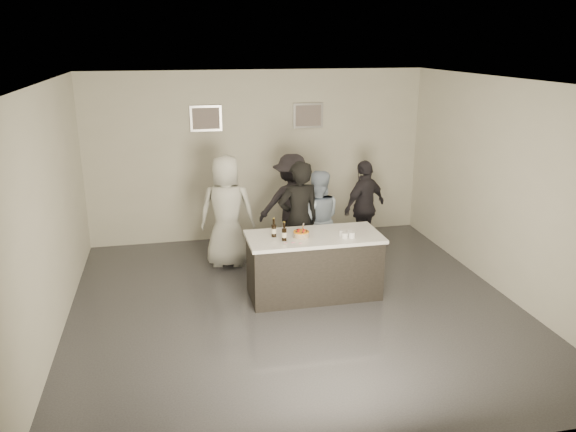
% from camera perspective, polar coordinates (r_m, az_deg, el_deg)
% --- Properties ---
extents(floor, '(6.00, 6.00, 0.00)m').
position_cam_1_polar(floor, '(7.75, 0.79, -9.24)').
color(floor, '#3D3D42').
rests_on(floor, ground).
extents(ceiling, '(6.00, 6.00, 0.00)m').
position_cam_1_polar(ceiling, '(6.94, 0.90, 13.49)').
color(ceiling, white).
extents(wall_back, '(6.00, 0.04, 3.00)m').
position_cam_1_polar(wall_back, '(10.06, -3.04, 6.09)').
color(wall_back, beige).
rests_on(wall_back, ground).
extents(wall_front, '(6.00, 0.04, 3.00)m').
position_cam_1_polar(wall_front, '(4.52, 9.57, -8.82)').
color(wall_front, beige).
rests_on(wall_front, ground).
extents(wall_left, '(0.04, 6.00, 3.00)m').
position_cam_1_polar(wall_left, '(7.17, -23.21, -0.03)').
color(wall_left, beige).
rests_on(wall_left, ground).
extents(wall_right, '(0.04, 6.00, 3.00)m').
position_cam_1_polar(wall_right, '(8.38, 21.27, 2.59)').
color(wall_right, beige).
rests_on(wall_right, ground).
extents(picture_left, '(0.54, 0.04, 0.44)m').
position_cam_1_polar(picture_left, '(9.82, -8.34, 9.78)').
color(picture_left, '#B2B2B7').
rests_on(picture_left, wall_back).
extents(picture_right, '(0.54, 0.04, 0.44)m').
position_cam_1_polar(picture_right, '(10.10, 2.05, 10.17)').
color(picture_right, '#B2B2B7').
rests_on(picture_right, wall_back).
extents(bar_counter, '(1.86, 0.86, 0.90)m').
position_cam_1_polar(bar_counter, '(7.93, 2.63, -5.03)').
color(bar_counter, white).
rests_on(bar_counter, ground).
extents(cake, '(0.22, 0.22, 0.07)m').
position_cam_1_polar(cake, '(7.68, 1.35, -1.87)').
color(cake, orange).
rests_on(cake, bar_counter).
extents(beer_bottle_a, '(0.07, 0.07, 0.26)m').
position_cam_1_polar(beer_bottle_a, '(7.66, -1.45, -1.20)').
color(beer_bottle_a, black).
rests_on(beer_bottle_a, bar_counter).
extents(beer_bottle_b, '(0.07, 0.07, 0.26)m').
position_cam_1_polar(beer_bottle_b, '(7.51, -0.39, -1.59)').
color(beer_bottle_b, black).
rests_on(beer_bottle_b, bar_counter).
extents(tumbler_cluster, '(0.19, 0.19, 0.08)m').
position_cam_1_polar(tumbler_cluster, '(7.74, 6.02, -1.81)').
color(tumbler_cluster, orange).
rests_on(tumbler_cluster, bar_counter).
extents(candles, '(0.24, 0.08, 0.01)m').
position_cam_1_polar(candles, '(7.45, 0.49, -2.79)').
color(candles, pink).
rests_on(candles, bar_counter).
extents(person_main_black, '(0.71, 0.52, 1.80)m').
position_cam_1_polar(person_main_black, '(8.41, 1.09, -0.39)').
color(person_main_black, black).
rests_on(person_main_black, ground).
extents(person_main_blue, '(0.84, 0.70, 1.58)m').
position_cam_1_polar(person_main_blue, '(8.77, 2.97, -0.41)').
color(person_main_blue, '#95A8C3').
rests_on(person_main_blue, ground).
extents(person_guest_left, '(0.98, 0.74, 1.80)m').
position_cam_1_polar(person_guest_left, '(8.88, -6.22, 0.47)').
color(person_guest_left, silver).
rests_on(person_guest_left, ground).
extents(person_guest_right, '(1.00, 0.79, 1.59)m').
position_cam_1_polar(person_guest_right, '(9.54, 7.78, 0.95)').
color(person_guest_right, '#2A272E').
rests_on(person_guest_right, ground).
extents(person_guest_back, '(1.17, 0.77, 1.70)m').
position_cam_1_polar(person_guest_back, '(9.42, 0.40, 1.24)').
color(person_guest_back, '#232127').
rests_on(person_guest_back, ground).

